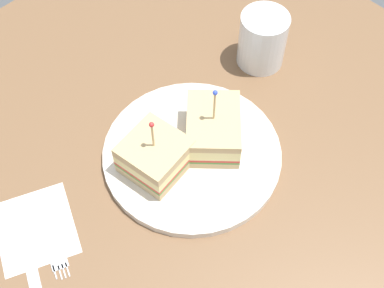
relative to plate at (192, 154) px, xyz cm
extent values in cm
cube|color=brown|center=(0.00, 0.00, -1.65)|extent=(94.54, 94.54, 2.00)
cylinder|color=silver|center=(0.00, 0.00, 0.00)|extent=(26.18, 26.18, 1.29)
cube|color=tan|center=(-0.59, -3.71, 1.24)|extent=(12.56, 12.65, 1.18)
cube|color=#478438|center=(-0.59, -3.71, 2.03)|extent=(12.56, 12.65, 0.40)
cube|color=red|center=(-0.59, -3.71, 2.48)|extent=(12.56, 12.65, 0.50)
cube|color=#EFE093|center=(-0.59, -3.71, 3.72)|extent=(12.56, 12.65, 1.99)
cube|color=tan|center=(-0.59, -3.71, 5.31)|extent=(12.56, 12.65, 1.18)
cylinder|color=tan|center=(-0.59, -3.71, 8.40)|extent=(0.30, 0.30, 6.18)
sphere|color=blue|center=(-0.59, -3.71, 11.49)|extent=(0.70, 0.70, 0.70)
cube|color=tan|center=(1.94, 5.36, 1.39)|extent=(9.17, 9.19, 1.48)
cube|color=#478438|center=(1.94, 5.36, 2.32)|extent=(9.17, 9.19, 0.40)
cube|color=red|center=(1.94, 5.36, 2.77)|extent=(9.17, 9.19, 0.50)
cube|color=#EFE093|center=(1.94, 5.36, 3.78)|extent=(9.17, 9.19, 1.51)
cube|color=tan|center=(1.94, 5.36, 5.27)|extent=(9.17, 9.19, 1.48)
cylinder|color=tan|center=(1.94, 5.36, 8.02)|extent=(0.30, 0.30, 5.48)
sphere|color=red|center=(1.94, 5.36, 10.76)|extent=(0.70, 0.70, 0.70)
cylinder|color=gold|center=(5.56, -21.68, 2.41)|extent=(6.83, 6.83, 6.10)
cylinder|color=white|center=(5.56, -21.68, 4.03)|extent=(7.76, 7.76, 9.35)
cube|color=white|center=(6.89, 23.22, -0.57)|extent=(14.46, 13.88, 0.15)
cube|color=silver|center=(6.19, 21.73, -0.47)|extent=(6.37, 2.98, 0.35)
cube|color=silver|center=(1.44, 23.60, -0.47)|extent=(4.16, 3.37, 0.35)
cube|color=silver|center=(-0.33, 25.10, -0.47)|extent=(1.93, 0.90, 0.35)
cube|color=silver|center=(-0.52, 24.64, -0.47)|extent=(1.93, 0.90, 0.35)
cube|color=silver|center=(-0.70, 24.17, -0.47)|extent=(1.93, 0.90, 0.35)
cube|color=silver|center=(-0.88, 23.71, -0.47)|extent=(1.93, 0.90, 0.35)
cube|color=silver|center=(7.58, 24.72, -0.47)|extent=(6.51, 3.34, 0.35)
cube|color=silver|center=(2.81, 26.85, -0.47)|extent=(7.00, 4.22, 0.24)
camera|label=1|loc=(-29.07, 29.17, 64.59)|focal=48.77mm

